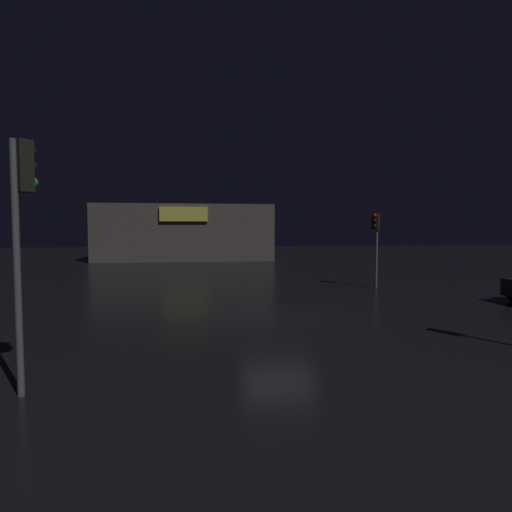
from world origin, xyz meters
TOP-DOWN VIEW (x-y plane):
  - ground_plane at (0.00, 0.00)m, footprint 120.00×120.00m
  - store_building at (-3.83, 28.39)m, footprint 16.56×6.70m
  - traffic_signal_main at (-5.89, -6.33)m, footprint 0.42×0.42m
  - traffic_signal_cross_left at (6.17, 6.33)m, footprint 0.42×0.42m

SIDE VIEW (x-z plane):
  - ground_plane at x=0.00m, z-range 0.00..0.00m
  - store_building at x=-3.83m, z-range 0.00..5.28m
  - traffic_signal_cross_left at x=6.17m, z-range 0.96..4.79m
  - traffic_signal_main at x=-5.89m, z-range 1.07..5.63m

